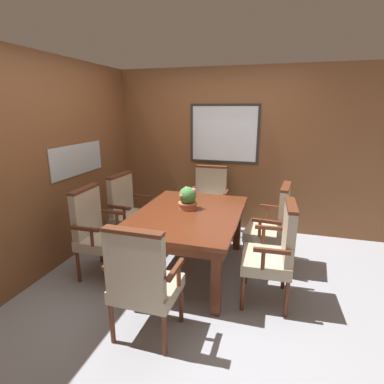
# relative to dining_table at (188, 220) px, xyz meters

# --- Properties ---
(ground_plane) EXTENTS (14.00, 14.00, 0.00)m
(ground_plane) POSITION_rel_dining_table_xyz_m (0.05, -0.26, -0.63)
(ground_plane) COLOR #93969E
(wall_back) EXTENTS (7.20, 0.08, 2.45)m
(wall_back) POSITION_rel_dining_table_xyz_m (0.05, 1.51, 0.60)
(wall_back) COLOR brown
(wall_back) RESTS_ON ground_plane
(wall_left) EXTENTS (0.08, 7.20, 2.45)m
(wall_left) POSITION_rel_dining_table_xyz_m (-1.58, -0.26, 0.60)
(wall_left) COLOR brown
(wall_left) RESTS_ON ground_plane
(dining_table) EXTENTS (1.16, 1.61, 0.72)m
(dining_table) POSITION_rel_dining_table_xyz_m (0.00, 0.00, 0.00)
(dining_table) COLOR #562614
(dining_table) RESTS_ON ground_plane
(chair_head_far) EXTENTS (0.57, 0.47, 1.02)m
(chair_head_far) POSITION_rel_dining_table_xyz_m (-0.03, 1.18, -0.07)
(chair_head_far) COLOR #562B19
(chair_head_far) RESTS_ON ground_plane
(chair_right_near) EXTENTS (0.49, 0.59, 1.02)m
(chair_right_near) POSITION_rel_dining_table_xyz_m (0.97, -0.34, -0.07)
(chair_right_near) COLOR #562B19
(chair_right_near) RESTS_ON ground_plane
(chair_left_near) EXTENTS (0.48, 0.58, 1.02)m
(chair_left_near) POSITION_rel_dining_table_xyz_m (-0.97, -0.37, -0.07)
(chair_left_near) COLOR #562B19
(chair_left_near) RESTS_ON ground_plane
(chair_left_far) EXTENTS (0.51, 0.60, 1.02)m
(chair_left_far) POSITION_rel_dining_table_xyz_m (-0.95, 0.36, -0.07)
(chair_left_far) COLOR #562B19
(chair_left_far) RESTS_ON ground_plane
(chair_head_near) EXTENTS (0.57, 0.47, 1.02)m
(chair_head_near) POSITION_rel_dining_table_xyz_m (-0.03, -1.17, -0.07)
(chair_head_near) COLOR #562B19
(chair_head_near) RESTS_ON ground_plane
(chair_right_far) EXTENTS (0.51, 0.60, 1.02)m
(chair_right_far) POSITION_rel_dining_table_xyz_m (0.94, 0.37, -0.07)
(chair_right_far) COLOR #562B19
(chair_right_far) RESTS_ON ground_plane
(potted_plant) EXTENTS (0.23, 0.23, 0.26)m
(potted_plant) POSITION_rel_dining_table_xyz_m (-0.05, 0.13, 0.22)
(potted_plant) COLOR #B2603D
(potted_plant) RESTS_ON dining_table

